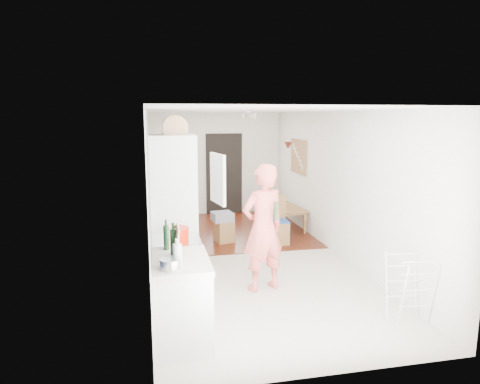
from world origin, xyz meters
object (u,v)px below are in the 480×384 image
object	(u,v)px
dining_table	(280,219)
drying_rack	(410,289)
stool	(224,232)
person	(263,217)
dining_chair	(278,220)

from	to	relation	value
dining_table	drying_rack	world-z (taller)	drying_rack
stool	dining_table	bearing A→B (deg)	30.57
person	drying_rack	xyz separation A→B (m)	(1.46, -1.27, -0.65)
person	dining_table	world-z (taller)	person
person	dining_chair	world-z (taller)	person
person	dining_chair	xyz separation A→B (m)	(0.83, 2.06, -0.59)
dining_chair	drying_rack	bearing A→B (deg)	-75.75
dining_table	stool	bearing A→B (deg)	115.45
drying_rack	dining_chair	bearing A→B (deg)	108.31
stool	drying_rack	size ratio (longest dim) A/B	0.53
dining_table	drying_rack	bearing A→B (deg)	177.84
person	stool	distance (m)	2.51
stool	drying_rack	bearing A→B (deg)	-66.07
person	dining_chair	distance (m)	2.29
stool	drying_rack	distance (m)	3.98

